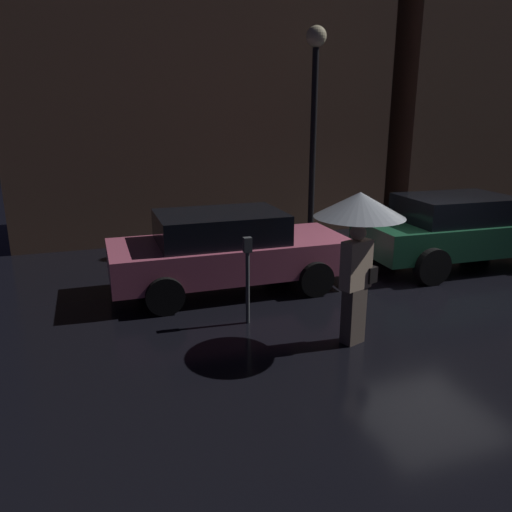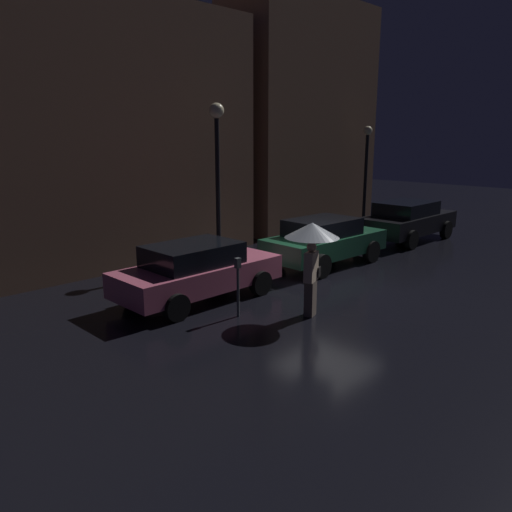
{
  "view_description": "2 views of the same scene",
  "coord_description": "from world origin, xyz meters",
  "px_view_note": "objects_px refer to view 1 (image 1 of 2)",
  "views": [
    {
      "loc": [
        -5.64,
        -6.85,
        3.1
      ],
      "look_at": [
        -3.32,
        0.13,
        0.96
      ],
      "focal_mm": 35.0,
      "sensor_mm": 36.0,
      "label": 1
    },
    {
      "loc": [
        -10.68,
        -7.85,
        3.91
      ],
      "look_at": [
        -2.85,
        -0.02,
        1.24
      ],
      "focal_mm": 35.0,
      "sensor_mm": 36.0,
      "label": 2
    }
  ],
  "objects_px": {
    "parked_car_pink": "(227,249)",
    "pedestrian_with_umbrella": "(359,221)",
    "street_lamp_near": "(314,95)",
    "parked_car_green": "(458,229)",
    "parking_meter": "(248,271)"
  },
  "relations": [
    {
      "from": "parked_car_pink",
      "to": "parking_meter",
      "type": "distance_m",
      "value": 1.59
    },
    {
      "from": "parked_car_pink",
      "to": "pedestrian_with_umbrella",
      "type": "relative_size",
      "value": 1.99
    },
    {
      "from": "parked_car_pink",
      "to": "parked_car_green",
      "type": "height_order",
      "value": "parked_car_green"
    },
    {
      "from": "parked_car_pink",
      "to": "parking_meter",
      "type": "relative_size",
      "value": 3.13
    },
    {
      "from": "parking_meter",
      "to": "parked_car_green",
      "type": "bearing_deg",
      "value": 16.23
    },
    {
      "from": "parking_meter",
      "to": "street_lamp_near",
      "type": "height_order",
      "value": "street_lamp_near"
    },
    {
      "from": "parked_car_green",
      "to": "street_lamp_near",
      "type": "bearing_deg",
      "value": 134.47
    },
    {
      "from": "parked_car_pink",
      "to": "parked_car_green",
      "type": "relative_size",
      "value": 1.0
    },
    {
      "from": "parked_car_green",
      "to": "parking_meter",
      "type": "relative_size",
      "value": 3.14
    },
    {
      "from": "pedestrian_with_umbrella",
      "to": "street_lamp_near",
      "type": "xyz_separation_m",
      "value": [
        1.59,
        4.94,
        1.71
      ]
    },
    {
      "from": "pedestrian_with_umbrella",
      "to": "parking_meter",
      "type": "distance_m",
      "value": 1.84
    },
    {
      "from": "parked_car_pink",
      "to": "street_lamp_near",
      "type": "bearing_deg",
      "value": 40.45
    },
    {
      "from": "parked_car_pink",
      "to": "street_lamp_near",
      "type": "height_order",
      "value": "street_lamp_near"
    },
    {
      "from": "pedestrian_with_umbrella",
      "to": "parked_car_pink",
      "type": "bearing_deg",
      "value": 92.04
    },
    {
      "from": "parked_car_pink",
      "to": "street_lamp_near",
      "type": "distance_m",
      "value": 4.42
    }
  ]
}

